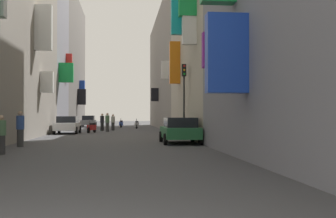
% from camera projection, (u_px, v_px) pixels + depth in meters
% --- Properties ---
extents(ground_plane, '(140.00, 140.00, 0.00)m').
position_uv_depth(ground_plane, '(113.00, 134.00, 34.24)').
color(ground_plane, '#424244').
extents(building_left_mid_a, '(7.11, 11.20, 14.81)m').
position_uv_depth(building_left_mid_a, '(4.00, 37.00, 31.03)').
color(building_left_mid_a, gray).
rests_on(building_left_mid_a, ground).
extents(building_left_mid_b, '(7.30, 7.86, 19.46)m').
position_uv_depth(building_left_mid_b, '(32.00, 31.00, 40.54)').
color(building_left_mid_b, gray).
rests_on(building_left_mid_b, ground).
extents(building_left_mid_c, '(7.06, 19.01, 16.68)m').
position_uv_depth(building_left_mid_c, '(55.00, 63.00, 53.88)').
color(building_left_mid_c, slate).
rests_on(building_left_mid_c, ground).
extents(building_right_mid_b, '(6.89, 28.81, 13.89)m').
position_uv_depth(building_right_mid_b, '(182.00, 71.00, 50.69)').
color(building_right_mid_b, gray).
rests_on(building_right_mid_b, ground).
extents(parked_car_white, '(1.94, 4.18, 1.44)m').
position_uv_depth(parked_car_white, '(68.00, 124.00, 34.70)').
color(parked_car_white, white).
rests_on(parked_car_white, ground).
extents(parked_car_green, '(2.02, 3.95, 1.42)m').
position_uv_depth(parked_car_green, '(180.00, 130.00, 22.82)').
color(parked_car_green, '#236638').
rests_on(parked_car_green, ground).
extents(parked_car_grey, '(1.86, 4.27, 1.46)m').
position_uv_depth(parked_car_grey, '(89.00, 121.00, 53.56)').
color(parked_car_grey, slate).
rests_on(parked_car_grey, ground).
extents(scooter_blue, '(0.51, 1.83, 1.13)m').
position_uv_depth(scooter_blue, '(121.00, 124.00, 51.48)').
color(scooter_blue, '#2D4CAD').
rests_on(scooter_blue, ground).
extents(scooter_white, '(0.54, 1.90, 1.13)m').
position_uv_depth(scooter_white, '(137.00, 124.00, 47.17)').
color(scooter_white, silver).
rests_on(scooter_white, ground).
extents(scooter_red, '(0.75, 1.70, 1.13)m').
position_uv_depth(scooter_red, '(92.00, 127.00, 36.05)').
color(scooter_red, red).
rests_on(scooter_red, ground).
extents(pedestrian_crossing, '(0.44, 0.44, 1.61)m').
position_uv_depth(pedestrian_crossing, '(113.00, 122.00, 41.44)').
color(pedestrian_crossing, '#2C2C2C').
rests_on(pedestrian_crossing, ground).
extents(pedestrian_near_left, '(0.46, 0.46, 1.69)m').
position_uv_depth(pedestrian_near_left, '(102.00, 122.00, 40.39)').
color(pedestrian_near_left, black).
rests_on(pedestrian_near_left, ground).
extents(pedestrian_near_right, '(0.52, 0.52, 1.73)m').
position_uv_depth(pedestrian_near_right, '(107.00, 122.00, 38.17)').
color(pedestrian_near_right, '#3B3B3B').
rests_on(pedestrian_near_right, ground).
extents(pedestrian_mid_street, '(0.42, 0.42, 1.56)m').
position_uv_depth(pedestrian_mid_street, '(1.00, 135.00, 16.38)').
color(pedestrian_mid_street, '#303030').
rests_on(pedestrian_mid_street, ground).
extents(pedestrian_far_away, '(0.52, 0.52, 1.76)m').
position_uv_depth(pedestrian_far_away, '(20.00, 129.00, 20.36)').
color(pedestrian_far_away, '#393939').
rests_on(pedestrian_far_away, ground).
extents(traffic_light_near_corner, '(0.26, 0.34, 4.72)m').
position_uv_depth(traffic_light_near_corner, '(184.00, 89.00, 25.84)').
color(traffic_light_near_corner, '#2D2D2D').
rests_on(traffic_light_near_corner, ground).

